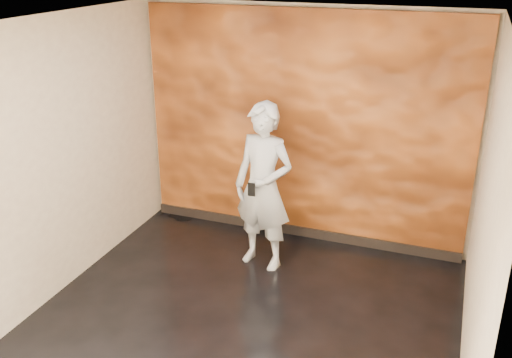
# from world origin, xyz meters

# --- Properties ---
(room) EXTENTS (4.02, 4.02, 2.81)m
(room) POSITION_xyz_m (0.00, 0.00, 1.40)
(room) COLOR black
(room) RESTS_ON ground
(feature_wall) EXTENTS (3.90, 0.06, 2.75)m
(feature_wall) POSITION_xyz_m (0.00, 1.96, 1.38)
(feature_wall) COLOR orange
(feature_wall) RESTS_ON ground
(baseboard) EXTENTS (3.90, 0.04, 0.12)m
(baseboard) POSITION_xyz_m (0.00, 1.92, 0.06)
(baseboard) COLOR black
(baseboard) RESTS_ON ground
(man) EXTENTS (0.76, 0.57, 1.88)m
(man) POSITION_xyz_m (-0.19, 1.13, 0.94)
(man) COLOR #A0A7B0
(man) RESTS_ON ground
(phone) EXTENTS (0.08, 0.02, 0.15)m
(phone) POSITION_xyz_m (-0.22, 0.86, 1.02)
(phone) COLOR black
(phone) RESTS_ON man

